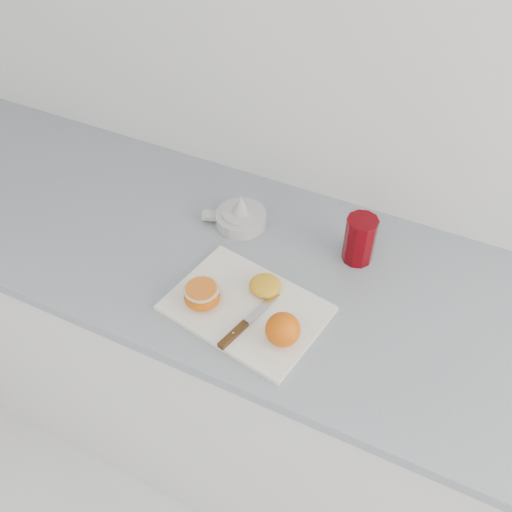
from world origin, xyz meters
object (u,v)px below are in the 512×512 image
(counter, at_px, (283,379))
(half_orange, at_px, (202,295))
(cutting_board, at_px, (246,308))
(red_tumbler, at_px, (359,241))
(citrus_juicer, at_px, (240,216))

(counter, bearing_deg, half_orange, -127.64)
(cutting_board, distance_m, red_tumbler, 0.31)
(half_orange, relative_size, red_tumbler, 0.65)
(cutting_board, bearing_deg, counter, 73.20)
(half_orange, bearing_deg, cutting_board, 19.09)
(cutting_board, xyz_separation_m, red_tumbler, (0.16, 0.26, 0.05))
(counter, relative_size, half_orange, 30.42)
(cutting_board, xyz_separation_m, half_orange, (-0.09, -0.03, 0.03))
(cutting_board, bearing_deg, citrus_juicer, 119.50)
(counter, height_order, half_orange, half_orange)
(half_orange, xyz_separation_m, red_tumbler, (0.25, 0.29, 0.02))
(cutting_board, bearing_deg, red_tumbler, 57.43)
(cutting_board, relative_size, half_orange, 4.15)
(counter, distance_m, red_tumbler, 0.53)
(citrus_juicer, xyz_separation_m, red_tumbler, (0.30, 0.01, 0.03))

